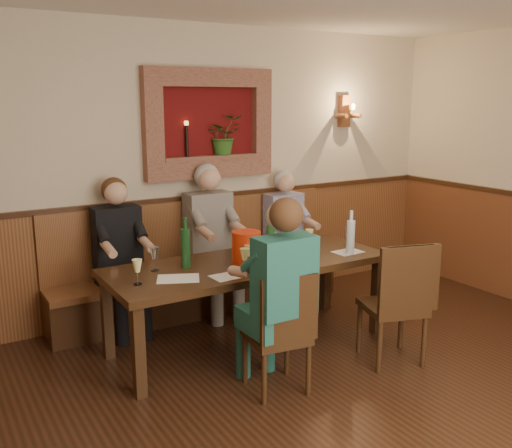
# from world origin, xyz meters

# --- Properties ---
(room_shell) EXTENTS (6.04, 6.04, 2.82)m
(room_shell) POSITION_xyz_m (0.00, 0.00, 1.89)
(room_shell) COLOR beige
(room_shell) RESTS_ON ground
(wainscoting) EXTENTS (6.02, 6.02, 1.15)m
(wainscoting) POSITION_xyz_m (0.00, -0.00, 0.59)
(wainscoting) COLOR brown
(wainscoting) RESTS_ON ground
(wall_niche) EXTENTS (1.36, 0.30, 1.06)m
(wall_niche) POSITION_xyz_m (0.24, 2.94, 1.81)
(wall_niche) COLOR #590C0D
(wall_niche) RESTS_ON ground
(wall_sconce) EXTENTS (0.25, 0.20, 0.35)m
(wall_sconce) POSITION_xyz_m (1.90, 2.93, 1.94)
(wall_sconce) COLOR brown
(wall_sconce) RESTS_ON ground
(dining_table) EXTENTS (2.40, 0.90, 0.75)m
(dining_table) POSITION_xyz_m (0.00, 1.85, 0.68)
(dining_table) COLOR #321E0F
(dining_table) RESTS_ON ground
(bench) EXTENTS (3.00, 0.45, 1.11)m
(bench) POSITION_xyz_m (0.00, 2.79, 0.33)
(bench) COLOR #381E0F
(bench) RESTS_ON ground
(chair_near_left) EXTENTS (0.46, 0.46, 0.92)m
(chair_near_left) POSITION_xyz_m (-0.23, 1.06, 0.27)
(chair_near_left) COLOR #321E0F
(chair_near_left) RESTS_ON ground
(chair_near_right) EXTENTS (0.56, 0.56, 1.00)m
(chair_near_right) POSITION_xyz_m (0.83, 0.98, 0.29)
(chair_near_right) COLOR #321E0F
(chair_near_right) RESTS_ON ground
(person_bench_left) EXTENTS (0.41, 0.51, 1.41)m
(person_bench_left) POSITION_xyz_m (-0.83, 2.69, 0.58)
(person_bench_left) COLOR black
(person_bench_left) RESTS_ON ground
(person_bench_mid) EXTENTS (0.44, 0.54, 1.48)m
(person_bench_mid) POSITION_xyz_m (0.08, 2.69, 0.61)
(person_bench_mid) COLOR #5D5855
(person_bench_mid) RESTS_ON ground
(person_bench_right) EXTENTS (0.39, 0.48, 1.36)m
(person_bench_right) POSITION_xyz_m (0.97, 2.69, 0.56)
(person_bench_right) COLOR navy
(person_bench_right) RESTS_ON ground
(person_chair_front) EXTENTS (0.43, 0.52, 1.44)m
(person_chair_front) POSITION_xyz_m (-0.23, 1.07, 0.60)
(person_chair_front) COLOR navy
(person_chair_front) RESTS_ON ground
(spittoon_bucket) EXTENTS (0.30, 0.30, 0.27)m
(spittoon_bucket) POSITION_xyz_m (-0.05, 1.80, 0.89)
(spittoon_bucket) COLOR red
(spittoon_bucket) RESTS_ON dining_table
(wine_bottle_green_a) EXTENTS (0.08, 0.08, 0.40)m
(wine_bottle_green_a) POSITION_xyz_m (0.17, 1.77, 0.91)
(wine_bottle_green_a) COLOR #19471E
(wine_bottle_green_a) RESTS_ON dining_table
(wine_bottle_green_b) EXTENTS (0.09, 0.09, 0.41)m
(wine_bottle_green_b) POSITION_xyz_m (-0.53, 1.96, 0.92)
(wine_bottle_green_b) COLOR #19471E
(wine_bottle_green_b) RESTS_ON dining_table
(water_bottle) EXTENTS (0.10, 0.10, 0.39)m
(water_bottle) POSITION_xyz_m (0.88, 1.58, 0.91)
(water_bottle) COLOR silver
(water_bottle) RESTS_ON dining_table
(tasting_sheet_a) EXTENTS (0.38, 0.34, 0.00)m
(tasting_sheet_a) POSITION_xyz_m (-0.70, 1.72, 0.75)
(tasting_sheet_a) COLOR white
(tasting_sheet_a) RESTS_ON dining_table
(tasting_sheet_b) EXTENTS (0.27, 0.21, 0.00)m
(tasting_sheet_b) POSITION_xyz_m (0.15, 1.68, 0.75)
(tasting_sheet_b) COLOR white
(tasting_sheet_b) RESTS_ON dining_table
(tasting_sheet_c) EXTENTS (0.27, 0.20, 0.00)m
(tasting_sheet_c) POSITION_xyz_m (0.91, 1.65, 0.75)
(tasting_sheet_c) COLOR white
(tasting_sheet_c) RESTS_ON dining_table
(tasting_sheet_d) EXTENTS (0.28, 0.21, 0.00)m
(tasting_sheet_d) POSITION_xyz_m (-0.34, 1.57, 0.75)
(tasting_sheet_d) COLOR white
(tasting_sheet_d) RESTS_ON dining_table
(wine_glass_0) EXTENTS (0.08, 0.08, 0.19)m
(wine_glass_0) POSITION_xyz_m (-0.77, 2.01, 0.85)
(wine_glass_0) COLOR white
(wine_glass_0) RESTS_ON dining_table
(wine_glass_1) EXTENTS (0.08, 0.08, 0.19)m
(wine_glass_1) POSITION_xyz_m (0.42, 1.65, 0.85)
(wine_glass_1) COLOR white
(wine_glass_1) RESTS_ON dining_table
(wine_glass_2) EXTENTS (0.08, 0.08, 0.19)m
(wine_glass_2) POSITION_xyz_m (0.99, 1.73, 0.85)
(wine_glass_2) COLOR white
(wine_glass_2) RESTS_ON dining_table
(wine_glass_3) EXTENTS (0.08, 0.08, 0.19)m
(wine_glass_3) POSITION_xyz_m (0.14, 1.96, 0.85)
(wine_glass_3) COLOR #ECEF8F
(wine_glass_3) RESTS_ON dining_table
(wine_glass_4) EXTENTS (0.08, 0.08, 0.19)m
(wine_glass_4) POSITION_xyz_m (0.65, 1.88, 0.85)
(wine_glass_4) COLOR #ECEF8F
(wine_glass_4) RESTS_ON dining_table
(wine_glass_5) EXTENTS (0.08, 0.08, 0.19)m
(wine_glass_5) POSITION_xyz_m (-0.18, 1.61, 0.85)
(wine_glass_5) COLOR #ECEF8F
(wine_glass_5) RESTS_ON dining_table
(wine_glass_6) EXTENTS (0.08, 0.08, 0.19)m
(wine_glass_6) POSITION_xyz_m (-1.01, 1.74, 0.85)
(wine_glass_6) COLOR #ECEF8F
(wine_glass_6) RESTS_ON dining_table
(wine_glass_7) EXTENTS (0.08, 0.08, 0.19)m
(wine_glass_7) POSITION_xyz_m (-0.10, 1.69, 0.85)
(wine_glass_7) COLOR #ECEF8F
(wine_glass_7) RESTS_ON dining_table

